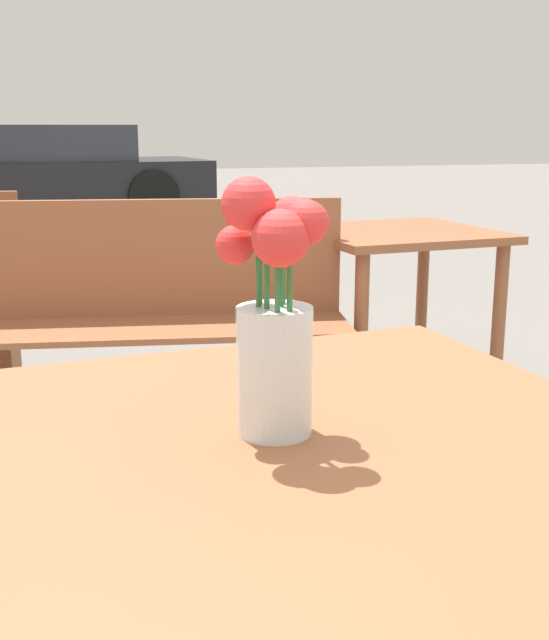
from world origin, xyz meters
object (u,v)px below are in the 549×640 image
(table_front, at_px, (322,503))
(table_back, at_px, (397,263))
(parked_car, at_px, (32,174))
(bench_middle, at_px, (127,320))
(flower_vase, at_px, (274,324))

(table_front, distance_m, table_back, 2.14)
(table_front, bearing_deg, parked_car, 92.34)
(bench_middle, xyz_separation_m, parked_car, (-0.31, 7.37, 0.08))
(bench_middle, distance_m, parked_car, 7.37)
(table_front, relative_size, table_back, 1.32)
(parked_car, bearing_deg, flower_vase, -88.02)
(table_front, xyz_separation_m, parked_car, (-0.37, 9.12, -0.08))
(table_front, distance_m, parked_car, 9.13)
(flower_vase, bearing_deg, bench_middle, 90.32)
(flower_vase, distance_m, parked_car, 9.11)
(bench_middle, relative_size, table_back, 2.05)
(flower_vase, xyz_separation_m, table_back, (1.04, 1.87, -0.28))
(table_front, bearing_deg, bench_middle, 92.22)
(table_back, bearing_deg, parked_car, 100.65)
(bench_middle, xyz_separation_m, table_back, (1.05, 0.14, 0.12))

